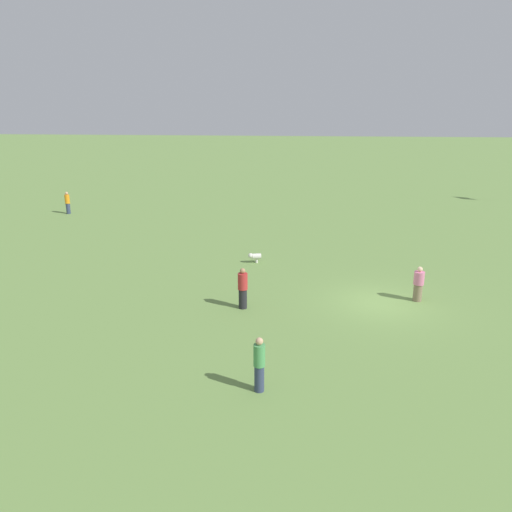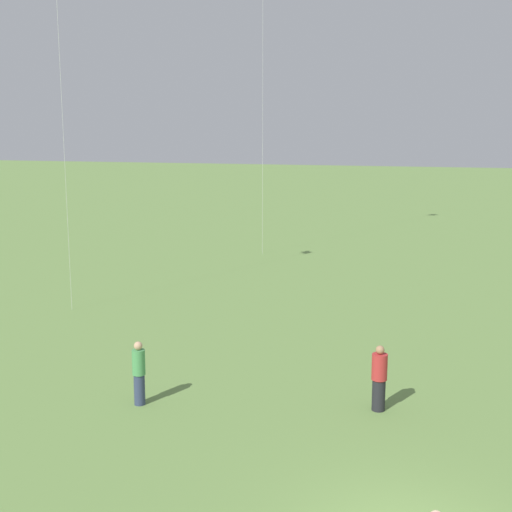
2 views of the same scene
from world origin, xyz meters
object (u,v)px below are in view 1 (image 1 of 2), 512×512
Objects in this scene: person_1 at (259,364)px; dog_0 at (255,256)px; person_5 at (418,284)px; person_2 at (243,289)px; person_3 at (68,203)px.

dog_0 is at bearing 110.45° from person_1.
person_1 is 10.48m from person_5.
person_2 is 1.03× the size of person_3.
person_2 is 1.13× the size of person_5.
person_3 is (16.71, -18.16, -0.02)m from person_2.
person_2 is at bearing -176.65° from person_5.
person_2 is 2.47× the size of dog_0.
person_1 reaches higher than person_3.
person_1 is 6.68m from person_2.
person_3 reaches higher than person_5.
person_3 is (18.04, -24.71, -0.03)m from person_1.
person_2 reaches higher than person_5.
person_3 is 29.61m from person_5.
person_3 is at bearing 137.61° from person_5.
person_5 is at bearing 114.00° from person_3.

